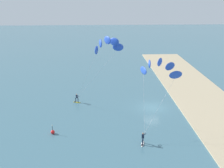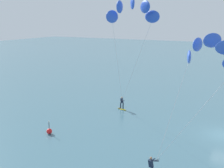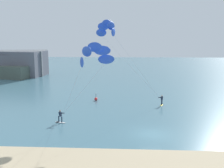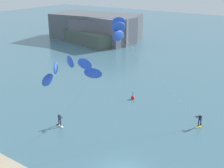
# 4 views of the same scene
# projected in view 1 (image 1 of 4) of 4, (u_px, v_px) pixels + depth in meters

# --- Properties ---
(ground_plane) EXTENTS (240.00, 240.00, 0.00)m
(ground_plane) POSITION_uv_depth(u_px,v_px,m) (152.00, 108.00, 45.59)
(ground_plane) COLOR #426B7A
(sand_strip) EXTENTS (80.00, 11.14, 0.16)m
(sand_strip) POSITION_uv_depth(u_px,v_px,m) (210.00, 106.00, 46.01)
(sand_strip) COLOR tan
(sand_strip) RESTS_ON ground
(kitesurfer_nearshore) EXTENTS (10.65, 8.38, 13.25)m
(kitesurfer_nearshore) POSITION_uv_depth(u_px,v_px,m) (106.00, 48.00, 36.47)
(kitesurfer_nearshore) COLOR yellow
(kitesurfer_nearshore) RESTS_ON ground
(kitesurfer_mid_water) EXTENTS (7.82, 6.17, 10.33)m
(kitesurfer_mid_water) POSITION_uv_depth(u_px,v_px,m) (159.00, 70.00, 36.39)
(kitesurfer_mid_water) COLOR white
(kitesurfer_mid_water) RESTS_ON ground
(marker_buoy) EXTENTS (0.56, 0.56, 1.38)m
(marker_buoy) POSITION_uv_depth(u_px,v_px,m) (53.00, 132.00, 37.09)
(marker_buoy) COLOR red
(marker_buoy) RESTS_ON ground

